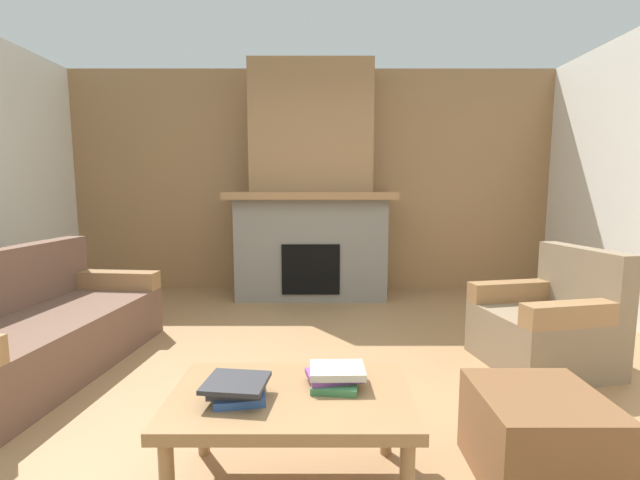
% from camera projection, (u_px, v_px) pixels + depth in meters
% --- Properties ---
extents(ground, '(9.00, 9.00, 0.00)m').
position_uv_depth(ground, '(303.00, 405.00, 2.51)').
color(ground, '#9E754C').
extents(wall_back_wood_panel, '(6.00, 0.12, 2.70)m').
position_uv_depth(wall_back_wood_panel, '(312.00, 182.00, 5.32)').
color(wall_back_wood_panel, '#997047').
rests_on(wall_back_wood_panel, ground).
extents(fireplace, '(1.90, 0.82, 2.70)m').
position_uv_depth(fireplace, '(311.00, 197.00, 4.97)').
color(fireplace, gray).
rests_on(fireplace, ground).
extents(couch, '(1.01, 1.87, 0.85)m').
position_uv_depth(couch, '(35.00, 332.00, 2.93)').
color(couch, brown).
rests_on(couch, ground).
extents(armchair, '(0.89, 0.89, 0.85)m').
position_uv_depth(armchair, '(548.00, 325.00, 3.05)').
color(armchair, '#847056').
rests_on(armchair, ground).
extents(coffee_table, '(1.00, 0.60, 0.43)m').
position_uv_depth(coffee_table, '(291.00, 405.00, 1.77)').
color(coffee_table, '#997047').
rests_on(coffee_table, ground).
extents(ottoman, '(0.52, 0.52, 0.40)m').
position_uv_depth(ottoman, '(538.00, 437.00, 1.84)').
color(ottoman, brown).
rests_on(ottoman, ground).
extents(book_stack_near_edge, '(0.27, 0.26, 0.08)m').
position_uv_depth(book_stack_near_edge, '(238.00, 389.00, 1.71)').
color(book_stack_near_edge, '#335699').
rests_on(book_stack_near_edge, coffee_table).
extents(book_stack_center, '(0.26, 0.23, 0.08)m').
position_uv_depth(book_stack_center, '(336.00, 376.00, 1.82)').
color(book_stack_center, '#3D7F4C').
rests_on(book_stack_center, coffee_table).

